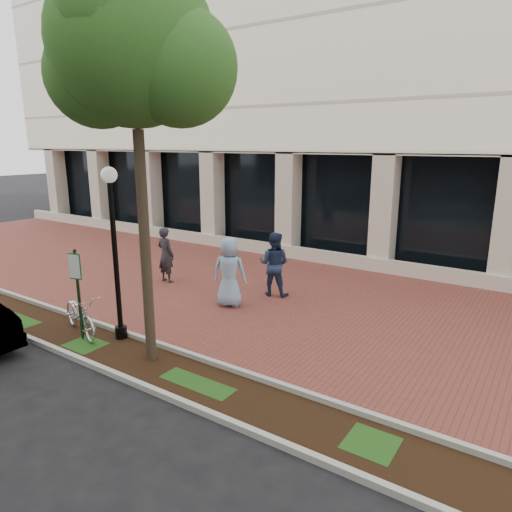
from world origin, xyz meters
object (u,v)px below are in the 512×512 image
Objects in this scene: locked_bicycle at (80,314)px; pedestrian_mid at (274,264)px; lamppost at (114,245)px; pedestrian_right at (230,272)px; parking_sign at (77,282)px; street_tree at (136,55)px; pedestrian_left at (166,255)px.

pedestrian_mid reaches higher than locked_bicycle.
lamppost is 3.62m from pedestrian_right.
pedestrian_mid is at bearing 53.57° from parking_sign.
pedestrian_right is at bearing 76.29° from lamppost.
street_tree is (1.47, -0.34, 3.86)m from lamppost.
pedestrian_mid is at bearing 74.28° from lamppost.
street_tree is 4.01× the size of locked_bicycle.
locked_bicycle is at bearing 130.83° from parking_sign.
lamppost reaches higher than pedestrian_left.
pedestrian_right is (3.17, -0.65, 0.06)m from pedestrian_left.
street_tree is at bearing 77.20° from pedestrian_mid.
pedestrian_right is (1.52, 3.85, -0.42)m from parking_sign.
street_tree is (2.19, 0.24, 4.74)m from parking_sign.
parking_sign is 1.18× the size of pedestrian_left.
lamppost is at bearing 23.26° from parking_sign.
pedestrian_left is at bearing 94.84° from parking_sign.
lamppost is at bearing -52.04° from locked_bicycle.
pedestrian_left is at bearing 132.02° from street_tree.
parking_sign reaches higher than pedestrian_right.
locked_bicycle is (-2.48, -0.04, -5.65)m from street_tree.
street_tree is at bearing -9.22° from parking_sign.
lamppost is 2.16× the size of pedestrian_left.
pedestrian_right is (1.81, 3.66, 0.49)m from locked_bicycle.
parking_sign is 0.28× the size of street_tree.
pedestrian_mid is (2.36, 5.17, 0.47)m from locked_bicycle.
street_tree is at bearing 81.58° from pedestrian_right.
parking_sign is 4.82m from pedestrian_left.
pedestrian_right is (-0.67, 3.62, -5.16)m from street_tree.
parking_sign is at bearing -173.84° from street_tree.
parking_sign is at bearing 114.28° from pedestrian_left.
pedestrian_left is 3.24m from pedestrian_right.
pedestrian_left is at bearing 34.96° from locked_bicycle.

